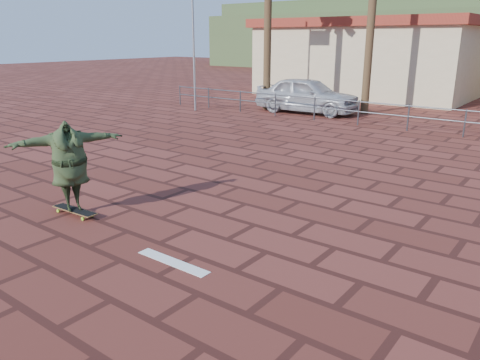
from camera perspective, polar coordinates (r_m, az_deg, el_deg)
name	(u,v)px	position (r m, az deg, el deg)	size (l,w,h in m)	color
ground	(192,228)	(8.80, -5.84, -5.87)	(120.00, 120.00, 0.00)	maroon
paint_stripe	(173,262)	(7.58, -8.17, -9.87)	(1.40, 0.22, 0.01)	white
guardrail	(409,113)	(18.93, 19.87, 7.68)	(24.06, 0.06, 1.00)	#47494F
flagpole	(195,10)	(22.93, -5.55, 19.96)	(1.30, 0.10, 8.00)	gray
building_west	(366,57)	(30.22, 15.16, 14.25)	(12.60, 7.60, 4.50)	beige
hill_back	(355,33)	(67.76, 13.86, 16.98)	(35.00, 14.00, 8.00)	#384C28
longboard	(75,210)	(9.95, -19.51, -3.51)	(1.13, 0.30, 0.11)	olive
skateboarder	(70,166)	(9.68, -20.04, 1.57)	(2.20, 0.60, 1.79)	#304022
car_silver	(307,95)	(22.55, 8.18, 10.22)	(1.96, 4.87, 1.66)	#B0B2B8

